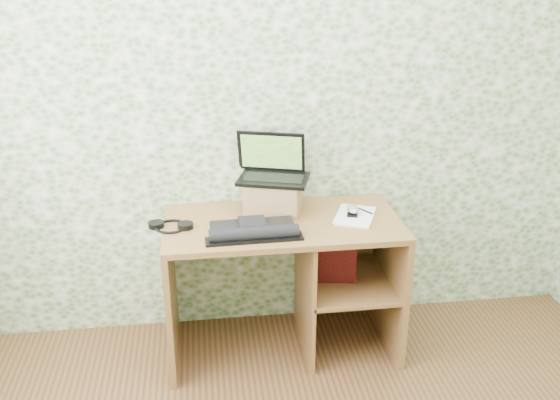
{
  "coord_description": "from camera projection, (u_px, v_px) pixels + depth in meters",
  "views": [
    {
      "loc": [
        -0.39,
        -1.42,
        2.05
      ],
      "look_at": [
        -0.02,
        1.39,
        0.89
      ],
      "focal_mm": 40.0,
      "sensor_mm": 36.0,
      "label": 1
    }
  ],
  "objects": [
    {
      "name": "riser",
      "position": [
        274.0,
        196.0,
        3.26
      ],
      "size": [
        0.34,
        0.31,
        0.17
      ],
      "primitive_type": "cube",
      "rotation": [
        0.0,
        0.0,
        -0.31
      ],
      "color": "#8A5E3D",
      "rests_on": "desk"
    },
    {
      "name": "laptop",
      "position": [
        273.0,
        168.0,
        3.24
      ],
      "size": [
        0.41,
        0.35,
        0.24
      ],
      "rotation": [
        0.0,
        0.0,
        -0.31
      ],
      "color": "black",
      "rests_on": "riser"
    },
    {
      "name": "red_box",
      "position": [
        335.0,
        257.0,
        3.28
      ],
      "size": [
        0.24,
        0.11,
        0.27
      ],
      "primitive_type": "cube",
      "rotation": [
        0.0,
        0.0,
        -0.18
      ],
      "color": "maroon",
      "rests_on": "desk"
    },
    {
      "name": "keyboard",
      "position": [
        253.0,
        230.0,
        3.01
      ],
      "size": [
        0.47,
        0.24,
        0.07
      ],
      "rotation": [
        0.0,
        0.0,
        0.03
      ],
      "color": "black",
      "rests_on": "desk"
    },
    {
      "name": "headphones",
      "position": [
        171.0,
        226.0,
        3.08
      ],
      "size": [
        0.22,
        0.19,
        0.03
      ],
      "rotation": [
        0.0,
        0.0,
        -0.22
      ],
      "color": "black",
      "rests_on": "desk"
    },
    {
      "name": "wall_back",
      "position": [
        275.0,
        100.0,
        3.24
      ],
      "size": [
        3.5,
        0.0,
        3.5
      ],
      "primitive_type": "plane",
      "rotation": [
        1.57,
        0.0,
        0.0
      ],
      "color": "white",
      "rests_on": "ground"
    },
    {
      "name": "desk",
      "position": [
        296.0,
        264.0,
        3.3
      ],
      "size": [
        1.2,
        0.6,
        0.75
      ],
      "color": "brown",
      "rests_on": "floor"
    },
    {
      "name": "notepad",
      "position": [
        355.0,
        216.0,
        3.21
      ],
      "size": [
        0.28,
        0.32,
        0.01
      ],
      "primitive_type": "cube",
      "rotation": [
        0.0,
        0.0,
        -0.41
      ],
      "color": "white",
      "rests_on": "desk"
    },
    {
      "name": "mouse",
      "position": [
        353.0,
        211.0,
        3.21
      ],
      "size": [
        0.09,
        0.11,
        0.03
      ],
      "primitive_type": "ellipsoid",
      "rotation": [
        0.0,
        0.0,
        -0.29
      ],
      "color": "#B4B4B7",
      "rests_on": "notepad"
    },
    {
      "name": "pen",
      "position": [
        364.0,
        210.0,
        3.25
      ],
      "size": [
        0.07,
        0.11,
        0.01
      ],
      "primitive_type": "cylinder",
      "rotation": [
        1.57,
        0.0,
        0.56
      ],
      "color": "black",
      "rests_on": "notepad"
    }
  ]
}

